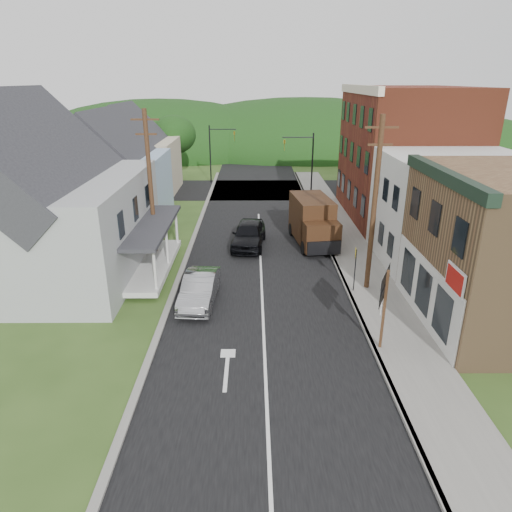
{
  "coord_description": "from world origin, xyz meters",
  "views": [
    {
      "loc": [
        -0.46,
        -18.57,
        10.54
      ],
      "look_at": [
        -0.31,
        2.81,
        2.2
      ],
      "focal_mm": 32.0,
      "sensor_mm": 36.0,
      "label": 1
    }
  ],
  "objects_px": {
    "delivery_van": "(313,222)",
    "route_sign_cluster": "(384,298)",
    "silver_sedan": "(200,289)",
    "warning_sign": "(355,263)",
    "dark_sedan": "(249,234)"
  },
  "relations": [
    {
      "from": "delivery_van",
      "to": "route_sign_cluster",
      "type": "height_order",
      "value": "route_sign_cluster"
    },
    {
      "from": "silver_sedan",
      "to": "route_sign_cluster",
      "type": "xyz_separation_m",
      "value": [
        7.89,
        -4.33,
        1.64
      ]
    },
    {
      "from": "dark_sedan",
      "to": "delivery_van",
      "type": "distance_m",
      "value": 4.41
    },
    {
      "from": "delivery_van",
      "to": "warning_sign",
      "type": "height_order",
      "value": "delivery_van"
    },
    {
      "from": "delivery_van",
      "to": "route_sign_cluster",
      "type": "bearing_deg",
      "value": -92.2
    },
    {
      "from": "dark_sedan",
      "to": "silver_sedan",
      "type": "bearing_deg",
      "value": -100.39
    },
    {
      "from": "silver_sedan",
      "to": "route_sign_cluster",
      "type": "relative_size",
      "value": 1.3
    },
    {
      "from": "silver_sedan",
      "to": "warning_sign",
      "type": "distance_m",
      "value": 8.04
    },
    {
      "from": "silver_sedan",
      "to": "dark_sedan",
      "type": "relative_size",
      "value": 0.89
    },
    {
      "from": "dark_sedan",
      "to": "warning_sign",
      "type": "height_order",
      "value": "warning_sign"
    },
    {
      "from": "warning_sign",
      "to": "route_sign_cluster",
      "type": "bearing_deg",
      "value": -77.93
    },
    {
      "from": "delivery_van",
      "to": "route_sign_cluster",
      "type": "relative_size",
      "value": 1.69
    },
    {
      "from": "delivery_van",
      "to": "dark_sedan",
      "type": "bearing_deg",
      "value": 179.11
    },
    {
      "from": "delivery_van",
      "to": "warning_sign",
      "type": "xyz_separation_m",
      "value": [
        1.2,
        -7.69,
        0.14
      ]
    },
    {
      "from": "delivery_van",
      "to": "warning_sign",
      "type": "bearing_deg",
      "value": -88.49
    }
  ]
}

